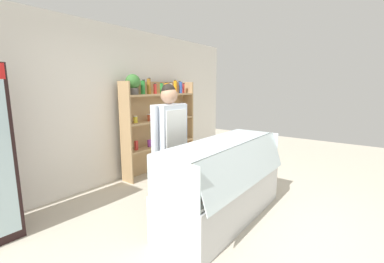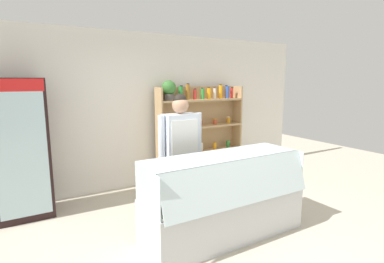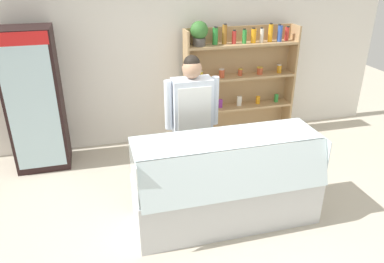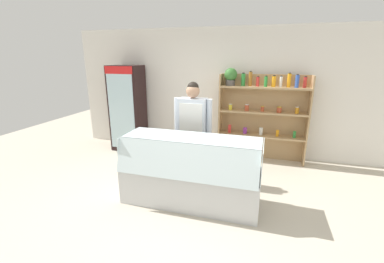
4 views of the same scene
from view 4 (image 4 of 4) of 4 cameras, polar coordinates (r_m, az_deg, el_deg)
ground_plane at (r=4.03m, az=-0.25°, el=-15.21°), size 12.00×12.00×0.00m
back_wall at (r=5.71m, az=6.40°, el=8.64°), size 6.80×0.10×2.70m
drinks_fridge at (r=6.08m, az=-14.07°, el=4.99°), size 0.69×0.57×1.92m
shelving_unit at (r=5.41m, az=14.69°, el=4.71°), size 1.75×0.29×1.89m
deli_display_case at (r=3.87m, az=-0.23°, el=-11.26°), size 1.99×0.76×1.01m
shop_clerk at (r=4.33m, az=0.17°, el=1.85°), size 0.65×0.25×1.71m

